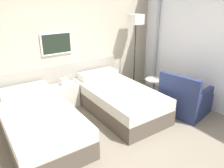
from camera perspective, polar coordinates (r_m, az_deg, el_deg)
name	(u,v)px	position (r m, az deg, el deg)	size (l,w,h in m)	color
ground_plane	(131,145)	(3.59, 5.09, -15.53)	(16.00, 16.00, 0.00)	slate
wall_headboard	(69,42)	(4.73, -11.10, 10.79)	(10.00, 0.10, 2.70)	#B7AD99
bed_near_door	(39,123)	(3.81, -18.51, -9.57)	(1.05, 2.02, 0.63)	brown
bed_near_window	(118,99)	(4.40, 1.49, -3.91)	(1.05, 2.02, 0.63)	brown
nightstand	(65,95)	(4.68, -12.07, -2.85)	(0.50, 0.35, 0.63)	beige
floor_lamp	(136,26)	(5.18, 6.26, 14.91)	(0.27, 0.27, 1.81)	black
side_table	(153,87)	(4.77, 10.78, -0.72)	(0.37, 0.37, 0.55)	gray
armchair	(184,100)	(4.55, 18.35, -4.07)	(0.91, 0.93, 0.86)	navy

